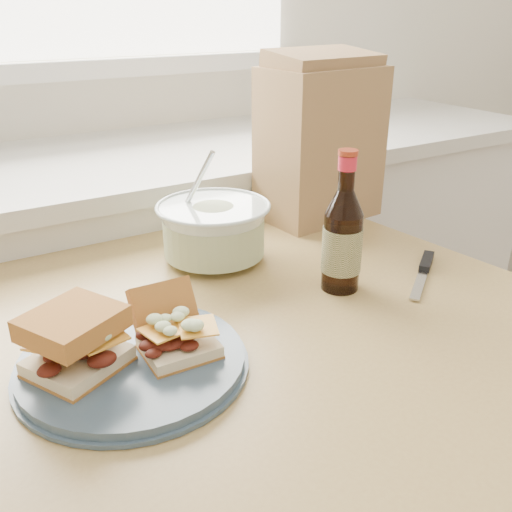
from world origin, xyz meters
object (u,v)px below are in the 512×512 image
plate (133,362)px  coleslaw_bowl (214,233)px  dining_table (231,379)px  beer_bottle (342,239)px  paper_bag (320,145)px

plate → coleslaw_bowl: coleslaw_bowl is taller
dining_table → coleslaw_bowl: coleslaw_bowl is taller
plate → coleslaw_bowl: (0.26, 0.26, 0.05)m
beer_bottle → plate: bearing=179.1°
coleslaw_bowl → plate: bearing=-134.8°
dining_table → beer_bottle: beer_bottle is taller
plate → coleslaw_bowl: 0.37m
beer_bottle → paper_bag: size_ratio=0.73×
dining_table → coleslaw_bowl: (0.08, 0.20, 0.18)m
coleslaw_bowl → paper_bag: (0.32, 0.10, 0.11)m
plate → beer_bottle: bearing=6.4°
beer_bottle → paper_bag: bearing=52.2°
coleslaw_bowl → paper_bag: paper_bag is taller
dining_table → plate: 0.23m
dining_table → paper_bag: paper_bag is taller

